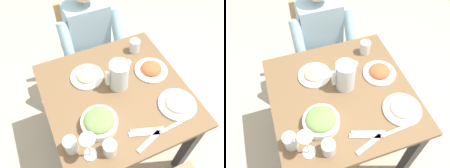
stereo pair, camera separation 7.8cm
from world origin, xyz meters
The scene contains 18 objects.
ground_plane centered at (0.00, 0.00, 0.00)m, with size 8.00×8.00×0.00m, color #B7AD99.
dining_table centered at (0.00, 0.00, 0.62)m, with size 0.87×0.87×0.75m.
chair_near centered at (-0.05, -0.76, 0.50)m, with size 0.40×0.40×0.89m.
diner_near centered at (-0.05, -0.56, 0.65)m, with size 0.48×0.53×1.18m.
water_pitcher centered at (-0.04, -0.05, 0.85)m, with size 0.16×0.12×0.19m.
salad_bowl centered at (0.18, 0.16, 0.79)m, with size 0.20×0.20×0.09m.
plate_beans centered at (0.12, -0.19, 0.77)m, with size 0.21×0.21×0.04m.
plate_rice_curry centered at (-0.28, -0.07, 0.77)m, with size 0.22×0.22×0.06m.
plate_yoghurt centered at (-0.29, 0.23, 0.77)m, with size 0.23×0.23×0.06m.
water_glass_near_left centered at (0.36, 0.23, 0.80)m, with size 0.07×0.07×0.10m, color silver.
water_glass_far_left centered at (-0.27, -0.28, 0.80)m, with size 0.07×0.07×0.09m, color silver.
water_glass_near_right centered at (0.19, 0.33, 0.79)m, with size 0.07×0.07×0.09m, color silver.
wine_glass centered at (0.28, 0.30, 0.89)m, with size 0.08×0.08×0.20m.
salt_shaker centered at (-0.10, -0.20, 0.78)m, with size 0.03×0.03×0.05m.
fork_near centered at (-0.02, 0.31, 0.75)m, with size 0.17×0.03×0.01m, color silver.
knife_near centered at (-0.20, 0.33, 0.75)m, with size 0.18×0.02×0.01m, color silver.
fork_far centered at (-0.03, 0.36, 0.75)m, with size 0.17×0.03×0.01m, color silver.
knife_far centered at (-0.05, 0.30, 0.75)m, with size 0.18×0.02×0.01m, color silver.
Camera 2 is at (0.29, 0.77, 1.91)m, focal length 37.08 mm.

